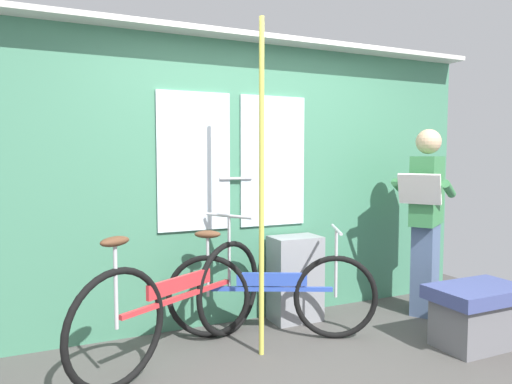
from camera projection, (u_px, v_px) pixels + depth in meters
name	position (u px, v px, depth m)	size (l,w,h in m)	color
ground_plane	(339.00, 382.00, 2.99)	(5.33, 4.16, 0.04)	#474442
train_door_wall	(254.00, 175.00, 4.04)	(4.33, 0.28, 2.37)	#427F60
bicycle_near_door	(270.00, 293.00, 3.63)	(1.48, 0.79, 0.86)	black
bicycle_leaning_behind	(180.00, 303.00, 3.26)	(1.59, 0.94, 0.95)	black
passenger_reading_newspaper	(426.00, 217.00, 4.17)	(0.62, 0.56, 1.63)	slate
trash_bin_by_wall	(295.00, 278.00, 4.04)	(0.42, 0.28, 0.72)	gray
handrail_pole	(262.00, 190.00, 3.27)	(0.04, 0.04, 2.33)	#C6C14C
bench_seat_corner	(477.00, 314.00, 3.48)	(0.70, 0.44, 0.45)	#3D477F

